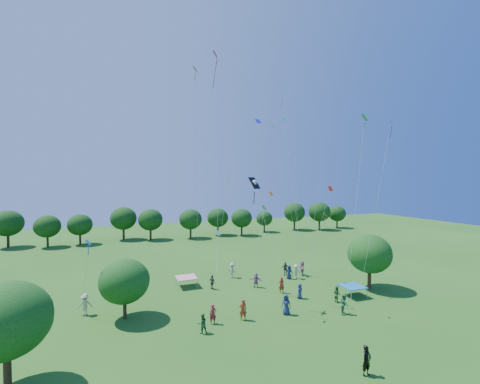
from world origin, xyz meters
name	(u,v)px	position (x,y,z in m)	size (l,w,h in m)	color
near_tree_west	(6,320)	(-15.85, 9.75, 4.04)	(4.82, 4.82, 6.22)	#422B19
near_tree_north	(124,281)	(-9.39, 17.47, 3.28)	(4.27, 4.27, 5.20)	#422B19
near_tree_east	(370,254)	(16.13, 16.01, 3.89)	(4.73, 4.73, 6.03)	#422B19
treeline	(160,219)	(-1.73, 55.43, 4.09)	(88.01, 8.77, 6.77)	#422B19
tent_red_stripe	(186,278)	(-2.71, 23.89, 1.04)	(2.20, 2.20, 1.10)	#DA1944
tent_blue	(353,286)	(12.76, 14.75, 1.04)	(2.20, 2.20, 1.10)	#1A67AA
man_in_black	(367,361)	(4.32, 3.51, 0.93)	(0.69, 0.44, 1.85)	black
crowd_person_0	(289,272)	(9.57, 22.27, 0.83)	(0.82, 0.44, 1.67)	#1A274B
crowd_person_1	(213,314)	(-2.53, 13.71, 0.82)	(0.61, 0.39, 1.64)	maroon
crowd_person_2	(202,323)	(-3.76, 12.46, 0.77)	(0.76, 0.41, 1.53)	#245530
crowd_person_3	(85,304)	(-12.68, 19.54, 0.95)	(1.24, 0.56, 1.89)	#B5AC90
crowd_person_4	(212,282)	(-0.22, 22.03, 0.78)	(0.92, 0.42, 1.57)	#483C39
crowd_person_5	(256,280)	(4.55, 20.89, 0.81)	(1.51, 0.54, 1.62)	#A6608C
crowd_person_6	(300,291)	(7.33, 16.17, 0.77)	(0.76, 0.41, 1.54)	navy
crowd_person_7	(281,285)	(6.36, 18.27, 0.87)	(0.65, 0.42, 1.74)	maroon
crowd_person_8	(337,294)	(10.23, 14.02, 0.78)	(0.77, 0.42, 1.56)	#275B2B
crowd_person_9	(232,270)	(3.27, 25.22, 0.93)	(1.21, 0.54, 1.85)	#A69C85
crowd_person_10	(285,269)	(9.85, 23.75, 0.85)	(1.00, 0.45, 1.70)	#413934
crowd_person_11	(302,268)	(11.78, 22.89, 0.92)	(1.72, 0.62, 1.85)	#975877
crowd_person_12	(286,304)	(4.12, 13.19, 0.91)	(0.90, 0.48, 1.82)	navy
crowd_person_13	(243,309)	(0.09, 13.53, 0.91)	(0.68, 0.44, 1.82)	#9D311C
crowd_person_14	(344,304)	(9.06, 11.43, 0.89)	(0.88, 0.48, 1.78)	#296040
crowd_person_15	(296,272)	(10.41, 22.03, 0.87)	(1.14, 0.51, 1.75)	#B2B18F
pirate_kite	(255,184)	(2.29, 16.03, 11.64)	(2.19, 5.32, 11.01)	black
red_high_kite	(216,96)	(-0.59, 19.28, 20.41)	(1.67, 6.02, 23.98)	red
small_kite_0	(196,122)	(-2.68, 18.98, 17.71)	(1.08, 2.81, 21.51)	orange
small_kite_1	(296,183)	(13.19, 26.74, 11.60)	(1.47, 3.13, 14.67)	#FD5F0D
small_kite_2	(323,221)	(12.35, 19.30, 7.35)	(2.63, 0.81, 7.02)	orange
small_kite_3	(261,225)	(1.91, 13.75, 8.11)	(2.09, 0.99, 8.49)	#277B16
small_kite_4	(88,250)	(-12.28, 18.16, 6.11)	(0.81, 1.40, 5.67)	blue
small_kite_5	(287,146)	(12.42, 27.89, 16.78)	(0.72, 4.99, 22.45)	#851895
small_kite_6	(315,212)	(7.37, 13.64, 9.05)	(0.66, 2.85, 10.15)	white
small_kite_7	(280,163)	(11.04, 27.48, 14.46)	(2.61, 4.15, 18.53)	#0EDAB2
small_kite_8	(273,204)	(8.57, 24.81, 9.00)	(1.35, 1.42, 9.29)	#F35F0E
small_kite_9	(326,204)	(11.02, 17.00, 9.48)	(1.64, 2.96, 10.09)	red
small_kite_10	(227,187)	(1.34, 21.49, 11.25)	(0.93, 3.36, 12.08)	yellow
small_kite_11	(361,150)	(9.10, 9.59, 14.54)	(1.63, 0.91, 16.19)	#167C1F
small_kite_12	(258,153)	(5.15, 21.62, 15.08)	(0.70, 0.54, 17.66)	#132AC6
small_kite_13	(385,158)	(13.45, 11.38, 14.11)	(2.43, 1.69, 16.36)	#771583
small_kite_14	(218,236)	(2.10, 27.52, 4.85)	(1.85, 4.59, 4.20)	silver
small_kite_15	(283,162)	(10.33, 25.24, 14.42)	(1.18, 1.65, 18.87)	#0CA3BA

